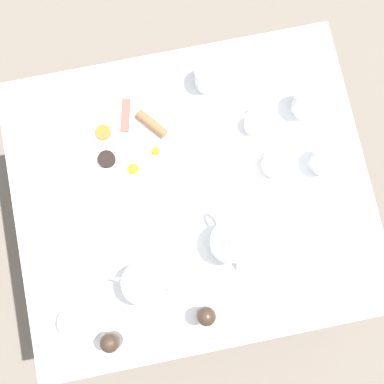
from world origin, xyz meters
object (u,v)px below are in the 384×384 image
Objects in this scene: teacup_with_saucer_right at (76,322)px; creamer_jug at (254,123)px; water_glass_short at (308,101)px; knife_by_plate at (343,269)px; breakfast_plate at (131,143)px; water_glass_tall at (208,76)px; teacup_with_saucer_left at (276,163)px; spoon_for_tea at (266,71)px; teapot_near at (231,242)px; pepper_grinder at (111,342)px; fork_by_plate at (61,231)px; wine_glass_spare at (326,159)px; salt_grinder at (206,316)px; teapot_far at (145,283)px.

teacup_with_saucer_right is 0.75m from creamer_jug.
knife_by_plate is at bearing 179.49° from water_glass_short.
water_glass_tall is (0.14, -0.26, 0.04)m from breakfast_plate.
teacup_with_saucer_left reaches higher than spoon_for_tea.
breakfast_plate is 0.41m from teapot_near.
pepper_grinder reaches higher than fork_by_plate.
creamer_jug is at bearing -44.23° from pepper_grinder.
creamer_jug is at bearing 14.91° from teacup_with_saucer_left.
teacup_with_saucer_left is 0.87× the size of knife_by_plate.
water_glass_short reaches higher than teacup_with_saucer_right.
pepper_grinder is at bearing 164.95° from breakfast_plate.
fork_by_plate is at bearing 93.35° from wine_glass_spare.
teacup_with_saucer_right is at bearing 122.21° from water_glass_short.
breakfast_plate is 2.85× the size of pepper_grinder.
salt_grinder is 0.71× the size of knife_by_plate.
teapot_far is 0.62m from water_glass_tall.
pepper_grinder is 0.67m from knife_by_plate.
water_glass_short reaches higher than spoon_for_tea.
wine_glass_spare is at bearing -61.35° from pepper_grinder.
wine_glass_spare is 0.61× the size of knife_by_plate.
teacup_with_saucer_left and teacup_with_saucer_right have the same top height.
teacup_with_saucer_right is 1.51× the size of water_glass_tall.
water_glass_tall is at bearing 157.28° from teapot_near.
teapot_near is 0.26m from teacup_with_saucer_left.
teacup_with_saucer_left is at bearing -63.01° from teacup_with_saucer_right.
water_glass_tall is (0.61, -0.49, 0.02)m from teacup_with_saucer_right.
wine_glass_spare is (-0.31, -0.28, 0.00)m from water_glass_tall.
teacup_with_saucer_left is 1.23× the size of pepper_grinder.
pepper_grinder is at bearing -79.95° from teapot_near.
teapot_far reaches higher than teacup_with_saucer_right.
breakfast_plate is 0.41m from teapot_far.
teapot_far is 2.06× the size of wine_glass_spare.
wine_glass_spare is 0.60× the size of spoon_for_tea.
teacup_with_saucer_left is 1.25× the size of water_glass_short.
knife_by_plate is (-0.26, -0.76, 0.00)m from fork_by_plate.
teacup_with_saucer_right is at bearing 153.46° from breakfast_plate.
water_glass_tall reaches higher than knife_by_plate.
wine_glass_spare is (-0.17, -0.54, 0.04)m from breakfast_plate.
teacup_with_saucer_right is 1.68× the size of creamer_jug.
wine_glass_spare is at bearing -137.48° from teapot_far.
fork_by_plate is at bearing 1.30° from teacup_with_saucer_right.
teapot_near is at bearing -61.68° from pepper_grinder.
pepper_grinder reaches higher than creamer_jug.
fork_by_plate is (0.13, 0.46, -0.05)m from teapot_near.
creamer_jug is (-0.02, 0.16, -0.03)m from water_glass_short.
spoon_for_tea is at bearing -25.12° from creamer_jug.
water_glass_short is at bearing -50.68° from pepper_grinder.
teacup_with_saucer_left is 0.47m from salt_grinder.
pepper_grinder is 0.71× the size of knife_by_plate.
fork_by_plate is at bearing 16.26° from pepper_grinder.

